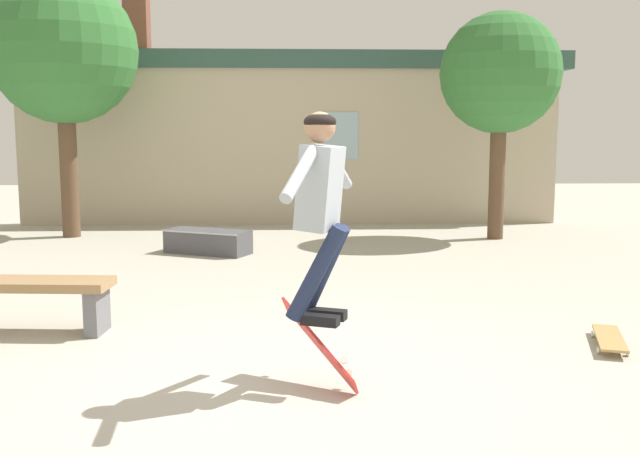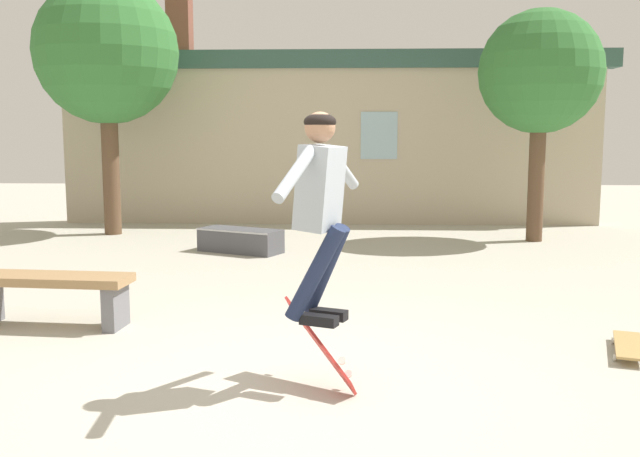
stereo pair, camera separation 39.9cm
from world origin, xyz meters
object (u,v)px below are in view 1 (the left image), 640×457
Objects in this scene: skater at (320,198)px; skateboard_flipping at (319,344)px; park_bench at (27,295)px; tree_right at (500,75)px; skateboard_resting at (609,338)px; tree_left at (63,51)px; skate_ledge at (208,242)px.

skater reaches higher than skateboard_flipping.
skateboard_flipping reaches higher than park_bench.
tree_right is 4.60× the size of skateboard_resting.
skateboard_flipping is at bearing 126.40° from skateboard_resting.
park_bench is at bearing -159.71° from skateboard_flipping.
park_bench is 1.05× the size of skater.
tree_right is at bearing 114.60° from skateboard_flipping.
skater is 1.04m from skateboard_flipping.
skater is (-3.26, -7.00, -1.39)m from tree_right.
tree_left is 8.91m from skateboard_flipping.
tree_left reaches higher than park_bench.
skater is 1.77× the size of skateboard_resting.
skateboard_flipping is at bearing 117.00° from skater.
tree_left is 6.78m from park_bench.
skate_ledge is at bearing 57.19° from skateboard_resting.
skater is (1.44, -5.68, 1.16)m from skate_ledge.
skate_ledge is 5.81m from skateboard_flipping.
tree_left is 4.31m from skate_ledge.
tree_left is 3.03× the size of skater.
tree_right reaches higher than skateboard_resting.
skateboard_flipping is 2.61m from skateboard_resting.
skateboard_resting is at bearing -45.79° from tree_left.
tree_right is 7.85m from skater.
tree_left reaches higher than skate_ledge.
tree_left is at bearing 62.31° from skateboard_resting.
skate_ledge is 6.20m from skateboard_resting.
tree_right is at bearing 86.58° from skater.
park_bench is at bearing -136.58° from tree_right.
tree_right is at bearing 41.14° from skate_ledge.
skateboard_flipping is (-3.26, -6.95, -2.43)m from tree_right.
skater is (2.56, -1.50, 0.99)m from park_bench.
skateboard_resting is at bearing 68.04° from skateboard_flipping.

